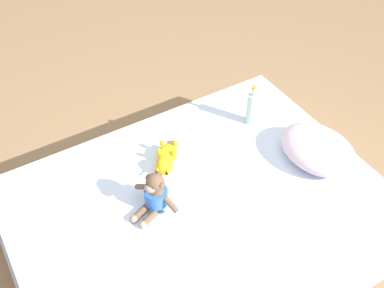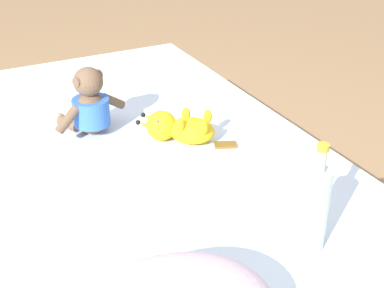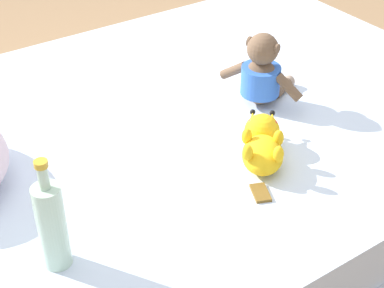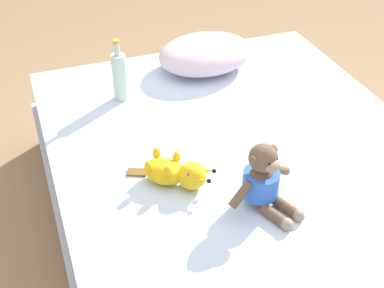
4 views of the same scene
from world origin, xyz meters
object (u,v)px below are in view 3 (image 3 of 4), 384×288
at_px(plush_monkey, 263,74).
at_px(plush_yellow_creature, 262,144).
at_px(bed, 191,168).
at_px(glass_bottle, 52,225).

distance_m(plush_monkey, plush_yellow_creature, 0.31).
xyz_separation_m(bed, plush_yellow_creature, (-0.31, -0.02, 0.26)).
bearing_deg(bed, glass_bottle, 120.70).
bearing_deg(plush_yellow_creature, glass_bottle, 94.43).
relative_size(plush_yellow_creature, glass_bottle, 1.03).
xyz_separation_m(bed, plush_monkey, (-0.07, -0.22, 0.31)).
relative_size(bed, plush_yellow_creature, 6.87).
height_order(bed, plush_monkey, plush_monkey).
xyz_separation_m(bed, glass_bottle, (-0.35, 0.60, 0.33)).
bearing_deg(plush_yellow_creature, bed, 4.54).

